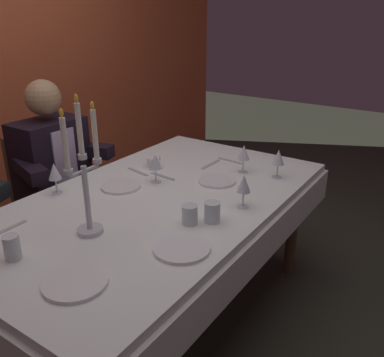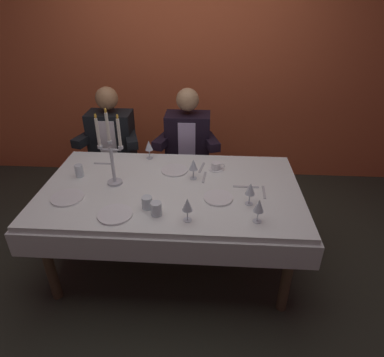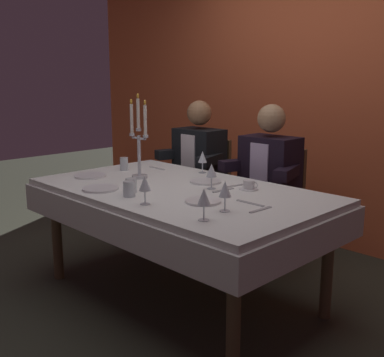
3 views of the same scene
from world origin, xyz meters
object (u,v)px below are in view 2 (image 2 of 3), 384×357
dining_table (172,200)px  dinner_plate_2 (175,170)px  wine_glass_3 (187,205)px  water_tumbler_1 (79,171)px  wine_glass_0 (259,206)px  wine_glass_2 (193,165)px  candelabra (111,155)px  seated_diner_0 (112,138)px  coffee_cup_0 (216,166)px  dinner_plate_0 (67,198)px  wine_glass_4 (250,189)px  wine_glass_1 (149,146)px  dinner_plate_1 (218,198)px  dinner_plate_3 (115,214)px  seated_diner_1 (188,140)px  water_tumbler_2 (156,209)px

dining_table → dinner_plate_2: dinner_plate_2 is taller
wine_glass_3 → water_tumbler_1: bearing=149.8°
dinner_plate_2 → wine_glass_3: size_ratio=1.29×
wine_glass_0 → wine_glass_2: same height
dining_table → candelabra: 0.56m
dining_table → seated_diner_0: 1.13m
wine_glass_0 → dinner_plate_2: bearing=133.2°
seated_diner_0 → wine_glass_3: bearing=-56.9°
water_tumbler_1 → coffee_cup_0: (1.06, 0.18, -0.02)m
dinner_plate_0 → dinner_plate_2: same height
wine_glass_3 → wine_glass_2: bearing=89.4°
wine_glass_2 → water_tumbler_1: bearing=-178.5°
wine_glass_4 → coffee_cup_0: size_ratio=1.24×
dinner_plate_2 → wine_glass_1: wine_glass_1 is taller
dinner_plate_2 → coffee_cup_0: 0.34m
wine_glass_1 → wine_glass_2: bearing=-39.5°
wine_glass_3 → dinner_plate_1: bearing=53.1°
dinner_plate_1 → wine_glass_2: (-0.19, 0.27, 0.11)m
dinner_plate_0 → wine_glass_0: size_ratio=1.38×
wine_glass_0 → coffee_cup_0: (-0.26, 0.68, -0.09)m
dinner_plate_0 → dinner_plate_2: (0.70, 0.45, 0.00)m
wine_glass_4 → dinner_plate_3: bearing=-167.9°
candelabra → dinner_plate_0: (-0.28, -0.22, -0.23)m
wine_glass_0 → seated_diner_1: size_ratio=0.13×
wine_glass_1 → wine_glass_2: 0.52m
dining_table → seated_diner_0: bearing=127.9°
wine_glass_2 → wine_glass_3: same height
dinner_plate_0 → wine_glass_2: 0.93m
coffee_cup_0 → seated_diner_1: bearing=114.7°
water_tumbler_2 → seated_diner_0: bearing=117.2°
candelabra → seated_diner_0: 0.94m
dinner_plate_1 → water_tumbler_2: (-0.40, -0.21, 0.04)m
dinner_plate_1 → water_tumbler_2: bearing=-151.8°
wine_glass_0 → water_tumbler_1: 1.41m
dinner_plate_0 → wine_glass_4: (1.26, 0.01, 0.11)m
water_tumbler_2 → seated_diner_1: size_ratio=0.07×
wine_glass_1 → wine_glass_3: 0.95m
dinner_plate_3 → wine_glass_0: 0.92m
dinner_plate_3 → water_tumbler_2: water_tumbler_2 is taller
dining_table → wine_glass_4: 0.64m
dining_table → dinner_plate_1: (0.35, -0.14, 0.13)m
wine_glass_4 → coffee_cup_0: (-0.22, 0.48, -0.09)m
dining_table → wine_glass_4: (0.56, -0.19, 0.24)m
water_tumbler_1 → wine_glass_4: bearing=-13.2°
water_tumbler_2 → seated_diner_1: 1.25m
dinner_plate_0 → wine_glass_1: 0.82m
dinner_plate_1 → wine_glass_1: size_ratio=1.26×
dinner_plate_2 → wine_glass_4: (0.56, -0.43, 0.11)m
dinner_plate_1 → wine_glass_2: wine_glass_2 is taller
coffee_cup_0 → dining_table: bearing=-139.1°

